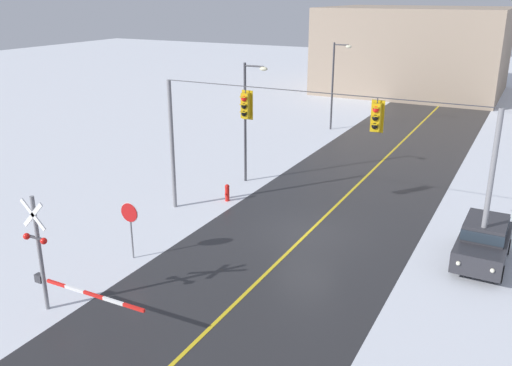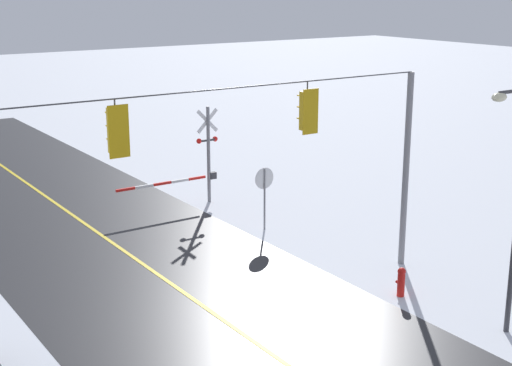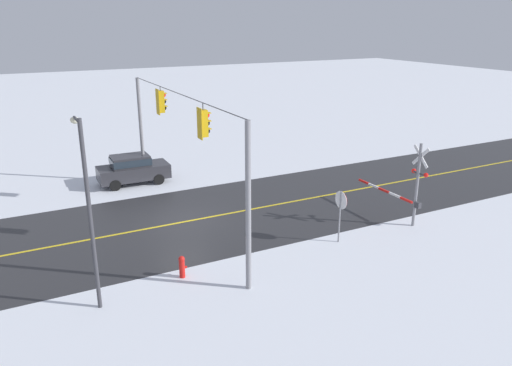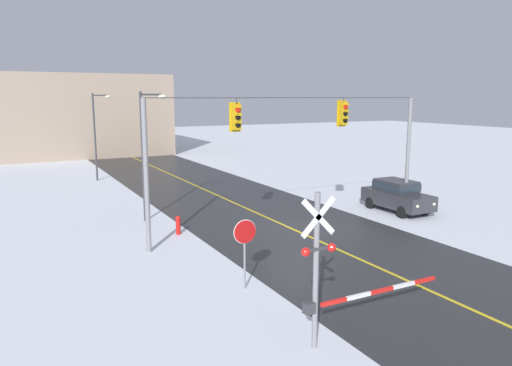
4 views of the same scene
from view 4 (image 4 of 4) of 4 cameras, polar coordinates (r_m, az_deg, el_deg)
name	(u,v)px [view 4 (image 4 of 4)]	position (r m, az deg, el deg)	size (l,w,h in m)	color
ground_plane	(295,230)	(23.24, 4.55, -5.53)	(160.00, 160.00, 0.00)	silver
road_asphalt	(240,205)	(28.33, -1.92, -2.64)	(9.00, 80.00, 0.01)	#28282B
lane_centre_line	(240,205)	(28.33, -1.92, -2.63)	(0.14, 72.00, 0.01)	gold
signal_span	(295,144)	(22.44, 4.56, 4.53)	(14.20, 0.47, 6.22)	gray
stop_sign	(245,239)	(15.82, -1.32, -6.54)	(0.80, 0.09, 2.35)	gray
railroad_crossing	(329,271)	(12.43, 8.60, -10.21)	(4.61, 0.31, 4.00)	gray
parked_car_charcoal	(397,194)	(27.79, 16.19, -1.30)	(1.88, 4.23, 1.74)	#2D2D33
streetlamp_near	(147,144)	(24.91, -12.70, 4.48)	(1.39, 0.28, 6.50)	#38383D
streetlamp_far	(97,128)	(38.32, -18.10, 6.11)	(1.39, 0.28, 6.50)	#38383D
fire_hydrant	(178,225)	(22.63, -9.12, -4.83)	(0.24, 0.31, 0.88)	red
building_distant	(77,115)	(58.67, -20.20, 7.54)	(17.79, 14.82, 8.55)	gray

